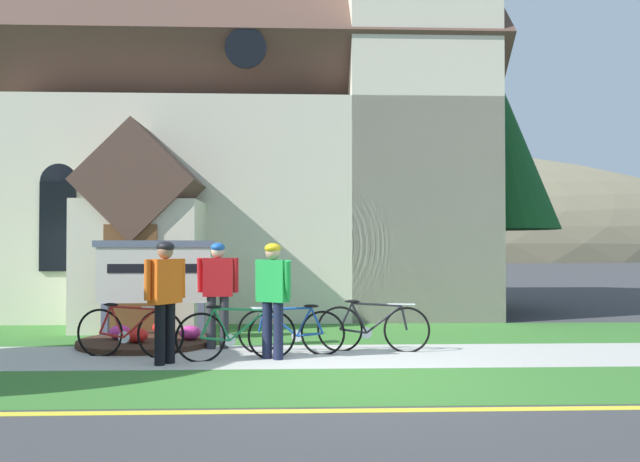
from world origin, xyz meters
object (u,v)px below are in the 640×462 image
object	(u,v)px
bicycle_orange	(373,328)
cyclist_in_red_jersey	(273,291)
bicycle_yellow	(236,334)
church_sign	(154,275)
bicycle_white	(130,332)
cyclist_in_white_jersey	(218,286)
roadside_conifer	(488,140)
cyclist_in_orange_jersey	(165,291)
bicycle_green	(291,331)

from	to	relation	value
bicycle_orange	cyclist_in_red_jersey	xyz separation A→B (m)	(-1.58, -0.64, 0.64)
bicycle_yellow	church_sign	bearing A→B (deg)	129.15
cyclist_in_red_jersey	bicycle_white	bearing A→B (deg)	173.18
bicycle_yellow	cyclist_in_red_jersey	distance (m)	0.84
bicycle_yellow	bicycle_orange	world-z (taller)	bicycle_orange
church_sign	bicycle_orange	xyz separation A→B (m)	(3.77, -1.35, -0.79)
church_sign	bicycle_orange	distance (m)	4.09
cyclist_in_white_jersey	bicycle_yellow	bearing A→B (deg)	-69.24
bicycle_yellow	roadside_conifer	distance (m)	10.32
bicycle_white	cyclist_in_white_jersey	world-z (taller)	cyclist_in_white_jersey
bicycle_orange	roadside_conifer	bearing A→B (deg)	59.66
cyclist_in_orange_jersey	bicycle_green	bearing A→B (deg)	25.34
bicycle_yellow	roadside_conifer	xyz separation A→B (m)	(6.00, 7.32, 4.11)
bicycle_yellow	bicycle_orange	size ratio (longest dim) A/B	0.98
bicycle_yellow	cyclist_in_orange_jersey	distance (m)	1.23
church_sign	cyclist_in_orange_jersey	size ratio (longest dim) A/B	1.21
church_sign	bicycle_orange	size ratio (longest dim) A/B	1.19
cyclist_in_red_jersey	roadside_conifer	size ratio (longest dim) A/B	0.25
bicycle_orange	cyclist_in_red_jersey	distance (m)	1.82
bicycle_orange	bicycle_green	distance (m)	1.31
roadside_conifer	cyclist_in_orange_jersey	bearing A→B (deg)	-132.43
cyclist_in_orange_jersey	church_sign	bearing A→B (deg)	105.90
bicycle_orange	cyclist_in_orange_jersey	distance (m)	3.33
bicycle_white	bicycle_green	xyz separation A→B (m)	(2.46, 0.23, -0.02)
bicycle_orange	roadside_conifer	distance (m)	8.72
bicycle_yellow	cyclist_in_orange_jersey	world-z (taller)	cyclist_in_orange_jersey
bicycle_orange	roadside_conifer	world-z (taller)	roadside_conifer
cyclist_in_red_jersey	cyclist_in_white_jersey	bearing A→B (deg)	132.80
bicycle_white	roadside_conifer	bearing A→B (deg)	42.56
cyclist_in_white_jersey	roadside_conifer	bearing A→B (deg)	44.41
church_sign	bicycle_white	world-z (taller)	church_sign
cyclist_in_orange_jersey	cyclist_in_red_jersey	bearing A→B (deg)	13.41
cyclist_in_red_jersey	bicycle_green	bearing A→B (deg)	60.62
bicycle_yellow	bicycle_white	bearing A→B (deg)	169.54
bicycle_white	bicycle_green	distance (m)	2.47
cyclist_in_red_jersey	cyclist_in_orange_jersey	world-z (taller)	cyclist_in_orange_jersey
cyclist_in_white_jersey	cyclist_in_red_jersey	size ratio (longest dim) A/B	1.00
bicycle_orange	bicycle_green	world-z (taller)	bicycle_orange
bicycle_white	cyclist_in_orange_jersey	xyz separation A→B (m)	(0.66, -0.62, 0.66)
bicycle_green	roadside_conifer	world-z (taller)	roadside_conifer
bicycle_green	cyclist_in_white_jersey	xyz separation A→B (m)	(-1.21, 0.52, 0.67)
cyclist_in_white_jersey	roadside_conifer	xyz separation A→B (m)	(6.40, 6.27, 3.46)
bicycle_white	cyclist_in_red_jersey	bearing A→B (deg)	-6.82
bicycle_white	cyclist_in_white_jersey	distance (m)	1.59
bicycle_yellow	bicycle_orange	bearing A→B (deg)	17.96
bicycle_white	cyclist_in_white_jersey	bearing A→B (deg)	31.07
bicycle_white	bicycle_orange	distance (m)	3.78
cyclist_in_red_jersey	bicycle_orange	bearing A→B (deg)	22.16
cyclist_in_white_jersey	roadside_conifer	distance (m)	9.60
cyclist_in_orange_jersey	roadside_conifer	world-z (taller)	roadside_conifer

